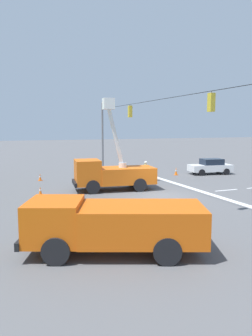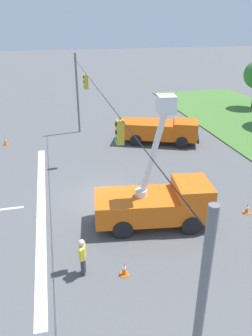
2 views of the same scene
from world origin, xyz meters
name	(u,v)px [view 2 (image 2 of 2)]	position (x,y,z in m)	size (l,w,h in m)	color
ground_plane	(102,198)	(0.00, 0.00, 0.00)	(200.00, 200.00, 0.00)	#565659
lane_markings	(15,208)	(0.00, -5.08, 0.00)	(17.60, 15.25, 0.01)	silver
signal_gantry	(99,132)	(0.01, 0.00, 4.25)	(26.20, 0.33, 7.20)	slate
utility_truck_bucket_lift	(158,201)	(3.31, 2.44, 1.36)	(3.19, 6.37, 6.84)	orange
utility_truck_support_near	(160,130)	(-8.46, 6.49, 1.17)	(4.76, 7.16, 2.03)	#D6560F
road_worker	(82,255)	(6.22, -1.80, 1.00)	(0.63, 0.34, 1.77)	#383842
traffic_cone_foreground_left	(247,209)	(3.53, 7.67, 0.28)	(0.36, 0.36, 0.59)	orange
traffic_cone_mid_right	(5,141)	(-10.87, -6.59, 0.36)	(0.36, 0.36, 0.73)	orange
traffic_cone_near_bucket	(124,269)	(6.68, -0.11, 0.29)	(0.36, 0.36, 0.61)	orange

